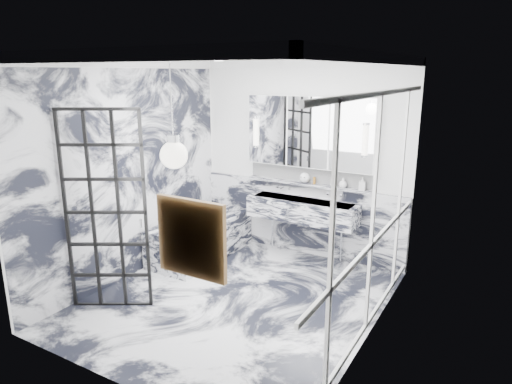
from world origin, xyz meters
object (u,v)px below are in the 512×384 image
Objects in this scene: trough_sink at (303,210)px; bathtub at (201,238)px; crittall_door at (106,212)px; mirror_cabinet at (310,132)px.

trough_sink is 1.55m from bathtub.
trough_sink reaches higher than bathtub.
trough_sink is at bearing 30.71° from crittall_door.
mirror_cabinet reaches higher than crittall_door.
crittall_door is 1.41× the size of trough_sink.
bathtub is (-1.33, -0.66, -0.45)m from trough_sink.
trough_sink is (1.31, 2.38, -0.40)m from crittall_door.
mirror_cabinet is at bearing 32.06° from bathtub.
bathtub is at bearing -153.52° from trough_sink.
trough_sink is 0.97× the size of bathtub.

